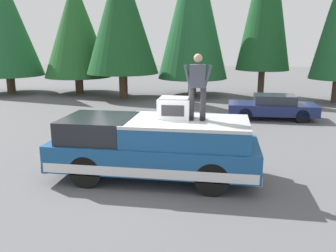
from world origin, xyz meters
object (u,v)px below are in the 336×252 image
object	(u,v)px
person_on_truck_bed	(197,85)
parked_car_navy	(272,107)
compressor_unit	(174,108)
pickup_truck	(154,147)

from	to	relation	value
person_on_truck_bed	parked_car_navy	bearing A→B (deg)	-20.10
person_on_truck_bed	parked_car_navy	xyz separation A→B (m)	(8.18, -2.99, -1.97)
compressor_unit	parked_car_navy	distance (m)	8.94
pickup_truck	compressor_unit	world-z (taller)	compressor_unit
compressor_unit	parked_car_navy	world-z (taller)	compressor_unit
compressor_unit	pickup_truck	bearing A→B (deg)	110.51
person_on_truck_bed	parked_car_navy	distance (m)	8.93
parked_car_navy	pickup_truck	bearing A→B (deg)	153.56
compressor_unit	person_on_truck_bed	size ratio (longest dim) A/B	0.50
pickup_truck	person_on_truck_bed	distance (m)	2.02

